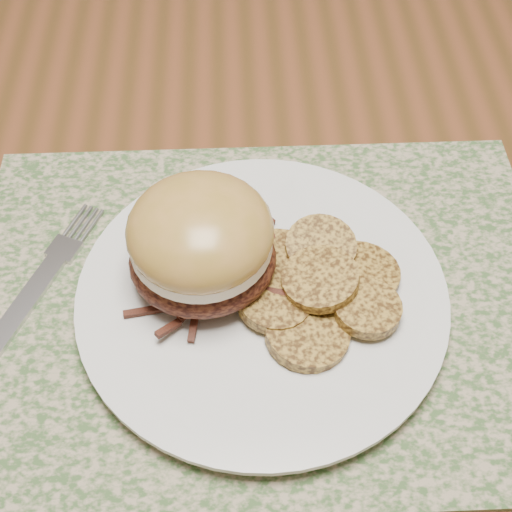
{
  "coord_description": "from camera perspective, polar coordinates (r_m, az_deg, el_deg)",
  "views": [
    {
      "loc": [
        -0.18,
        -0.51,
        1.2
      ],
      "look_at": [
        -0.16,
        -0.19,
        0.79
      ],
      "focal_mm": 50.0,
      "sensor_mm": 36.0,
      "label": 1
    }
  ],
  "objects": [
    {
      "name": "fork",
      "position": [
        0.57,
        -17.65,
        -3.16
      ],
      "size": [
        0.1,
        0.19,
        0.0
      ],
      "rotation": [
        0.0,
        0.0,
        -0.42
      ],
      "color": "#B2B2B9",
      "rests_on": "placemat"
    },
    {
      "name": "dining_table",
      "position": [
        0.76,
        12.01,
        6.26
      ],
      "size": [
        1.5,
        0.9,
        0.75
      ],
      "color": "brown",
      "rests_on": "ground"
    },
    {
      "name": "pork_sandwich",
      "position": [
        0.51,
        -4.41,
        1.06
      ],
      "size": [
        0.11,
        0.11,
        0.08
      ],
      "rotation": [
        0.0,
        0.0,
        0.05
      ],
      "color": "black",
      "rests_on": "dinner_plate"
    },
    {
      "name": "placemat",
      "position": [
        0.54,
        0.59,
        -3.52
      ],
      "size": [
        0.45,
        0.33,
        0.0
      ],
      "primitive_type": "cube",
      "color": "#3D5A2E",
      "rests_on": "dining_table"
    },
    {
      "name": "dinner_plate",
      "position": [
        0.53,
        0.49,
        -3.32
      ],
      "size": [
        0.26,
        0.26,
        0.02
      ],
      "primitive_type": "cylinder",
      "color": "silver",
      "rests_on": "placemat"
    },
    {
      "name": "ground",
      "position": [
        1.32,
        7.04,
        -14.32
      ],
      "size": [
        3.5,
        3.5,
        0.0
      ],
      "primitive_type": "plane",
      "color": "brown",
      "rests_on": "ground"
    },
    {
      "name": "roasted_potatoes",
      "position": [
        0.52,
        4.94,
        -2.35
      ],
      "size": [
        0.14,
        0.15,
        0.03
      ],
      "color": "olive",
      "rests_on": "dinner_plate"
    }
  ]
}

